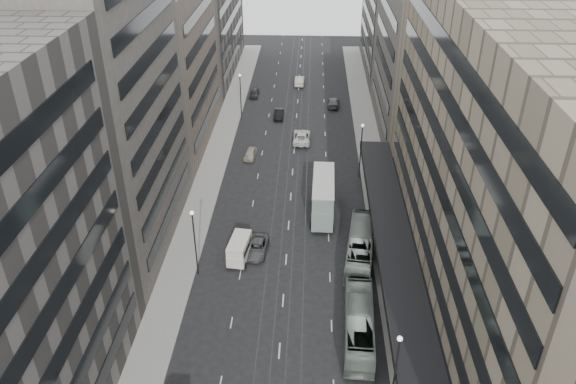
% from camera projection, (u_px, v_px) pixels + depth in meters
% --- Properties ---
extents(ground, '(220.00, 220.00, 0.00)m').
position_uv_depth(ground, '(279.00, 359.00, 51.96)').
color(ground, black).
rests_on(ground, ground).
extents(sidewalk_right, '(4.00, 125.00, 0.15)m').
position_uv_depth(sidewalk_right, '(373.00, 168.00, 83.64)').
color(sidewalk_right, gray).
rests_on(sidewalk_right, ground).
extents(sidewalk_left, '(4.00, 125.00, 0.15)m').
position_uv_depth(sidewalk_left, '(213.00, 165.00, 84.52)').
color(sidewalk_left, gray).
rests_on(sidewalk_left, ground).
extents(department_store, '(19.20, 60.00, 30.00)m').
position_uv_depth(department_store, '(521.00, 181.00, 50.37)').
color(department_store, gray).
rests_on(department_store, ground).
extents(building_right_mid, '(15.00, 28.00, 24.00)m').
position_uv_depth(building_right_mid, '(431.00, 61.00, 89.61)').
color(building_right_mid, '#47423E').
rests_on(building_right_mid, ground).
extents(building_right_far, '(15.00, 32.00, 28.00)m').
position_uv_depth(building_right_far, '(406.00, 5.00, 114.31)').
color(building_right_far, '#5C5853').
rests_on(building_right_far, ground).
extents(building_left_b, '(15.00, 26.00, 34.00)m').
position_uv_depth(building_left_b, '(88.00, 106.00, 60.31)').
color(building_left_b, '#47423E').
rests_on(building_left_b, ground).
extents(building_left_c, '(15.00, 28.00, 25.00)m').
position_uv_depth(building_left_c, '(155.00, 66.00, 85.78)').
color(building_left_c, '#716158').
rests_on(building_left_c, ground).
extents(building_left_d, '(15.00, 38.00, 28.00)m').
position_uv_depth(building_left_d, '(194.00, 7.00, 113.31)').
color(building_left_d, '#5C5853').
rests_on(building_left_d, ground).
extents(lamp_right_near, '(0.44, 0.44, 8.32)m').
position_uv_depth(lamp_right_near, '(396.00, 365.00, 44.65)').
color(lamp_right_near, '#262628').
rests_on(lamp_right_near, ground).
extents(lamp_right_far, '(0.44, 0.44, 8.32)m').
position_uv_depth(lamp_right_far, '(361.00, 144.00, 78.95)').
color(lamp_right_far, '#262628').
rests_on(lamp_right_far, ground).
extents(lamp_left_near, '(0.44, 0.44, 8.32)m').
position_uv_depth(lamp_left_near, '(194.00, 235.00, 59.93)').
color(lamp_left_near, '#262628').
rests_on(lamp_left_near, ground).
extents(lamp_left_far, '(0.44, 0.44, 8.32)m').
position_uv_depth(lamp_left_far, '(240.00, 91.00, 96.81)').
color(lamp_left_far, '#262628').
rests_on(lamp_left_far, ground).
extents(bus_near, '(3.30, 11.69, 3.22)m').
position_uv_depth(bus_near, '(359.00, 324.00, 53.62)').
color(bus_near, gray).
rests_on(bus_near, ground).
extents(bus_far, '(4.34, 12.23, 3.33)m').
position_uv_depth(bus_far, '(360.00, 246.00, 64.23)').
color(bus_far, '#919C95').
rests_on(bus_far, ground).
extents(double_decker, '(3.16, 9.65, 5.24)m').
position_uv_depth(double_decker, '(323.00, 196.00, 71.48)').
color(double_decker, gray).
rests_on(double_decker, ground).
extents(panel_van, '(2.65, 4.67, 2.80)m').
position_uv_depth(panel_van, '(239.00, 248.00, 64.05)').
color(panel_van, silver).
rests_on(panel_van, ground).
extents(sedan_2, '(2.78, 5.23, 1.40)m').
position_uv_depth(sedan_2, '(257.00, 247.00, 65.64)').
color(sedan_2, '#4F4F52').
rests_on(sedan_2, ground).
extents(sedan_4, '(2.01, 4.11, 1.35)m').
position_uv_depth(sedan_4, '(250.00, 154.00, 86.41)').
color(sedan_4, '#B1AA92').
rests_on(sedan_4, ground).
extents(sedan_5, '(1.62, 4.53, 1.49)m').
position_uv_depth(sedan_5, '(279.00, 114.00, 99.63)').
color(sedan_5, black).
rests_on(sedan_5, ground).
extents(sedan_6, '(2.81, 6.01, 1.66)m').
position_uv_depth(sedan_6, '(302.00, 137.00, 91.34)').
color(sedan_6, white).
rests_on(sedan_6, ground).
extents(sedan_7, '(2.36, 5.15, 1.46)m').
position_uv_depth(sedan_7, '(334.00, 102.00, 104.35)').
color(sedan_7, '#59585B').
rests_on(sedan_7, ground).
extents(sedan_8, '(1.76, 4.21, 1.42)m').
position_uv_depth(sedan_8, '(254.00, 93.00, 108.65)').
color(sedan_8, '#272729').
rests_on(sedan_8, ground).
extents(sedan_9, '(1.89, 5.15, 1.69)m').
position_uv_depth(sedan_9, '(299.00, 81.00, 114.22)').
color(sedan_9, beige).
rests_on(sedan_9, ground).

